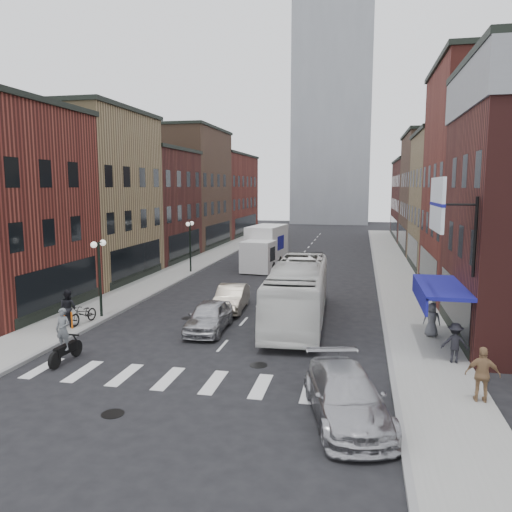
% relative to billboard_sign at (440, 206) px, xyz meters
% --- Properties ---
extents(ground, '(160.00, 160.00, 0.00)m').
position_rel_billboard_sign_xyz_m(ground, '(-8.59, -0.50, -6.13)').
color(ground, black).
rests_on(ground, ground).
extents(sidewalk_left, '(3.00, 74.00, 0.15)m').
position_rel_billboard_sign_xyz_m(sidewalk_left, '(-17.09, 21.50, -6.06)').
color(sidewalk_left, gray).
rests_on(sidewalk_left, ground).
extents(sidewalk_right, '(3.00, 74.00, 0.15)m').
position_rel_billboard_sign_xyz_m(sidewalk_right, '(-0.09, 21.50, -6.06)').
color(sidewalk_right, gray).
rests_on(sidewalk_right, ground).
extents(curb_left, '(0.20, 74.00, 0.16)m').
position_rel_billboard_sign_xyz_m(curb_left, '(-15.59, 21.50, -6.13)').
color(curb_left, gray).
rests_on(curb_left, ground).
extents(curb_right, '(0.20, 74.00, 0.16)m').
position_rel_billboard_sign_xyz_m(curb_right, '(-1.59, 21.50, -6.13)').
color(curb_right, gray).
rests_on(curb_right, ground).
extents(crosswalk_stripes, '(12.00, 2.20, 0.01)m').
position_rel_billboard_sign_xyz_m(crosswalk_stripes, '(-8.59, -3.50, -6.13)').
color(crosswalk_stripes, silver).
rests_on(crosswalk_stripes, ground).
extents(bldg_left_mid_a, '(10.30, 10.20, 12.30)m').
position_rel_billboard_sign_xyz_m(bldg_left_mid_a, '(-23.58, 13.50, 0.02)').
color(bldg_left_mid_a, '#937A51').
rests_on(bldg_left_mid_a, ground).
extents(bldg_left_mid_b, '(10.30, 10.20, 10.30)m').
position_rel_billboard_sign_xyz_m(bldg_left_mid_b, '(-23.58, 23.50, -0.98)').
color(bldg_left_mid_b, '#421A17').
rests_on(bldg_left_mid_b, ground).
extents(bldg_left_far_a, '(10.30, 12.20, 13.30)m').
position_rel_billboard_sign_xyz_m(bldg_left_far_a, '(-23.58, 34.50, 0.52)').
color(bldg_left_far_a, brown).
rests_on(bldg_left_far_a, ground).
extents(bldg_left_far_b, '(10.30, 16.20, 11.30)m').
position_rel_billboard_sign_xyz_m(bldg_left_far_b, '(-23.58, 48.50, -0.48)').
color(bldg_left_far_b, maroon).
rests_on(bldg_left_far_b, ground).
extents(bldg_right_mid_b, '(10.30, 10.20, 11.30)m').
position_rel_billboard_sign_xyz_m(bldg_right_mid_b, '(6.41, 23.50, -0.48)').
color(bldg_right_mid_b, '#937A51').
rests_on(bldg_right_mid_b, ground).
extents(bldg_right_far_a, '(10.30, 12.20, 12.30)m').
position_rel_billboard_sign_xyz_m(bldg_right_far_a, '(6.41, 34.50, 0.02)').
color(bldg_right_far_a, brown).
rests_on(bldg_right_far_a, ground).
extents(bldg_right_far_b, '(10.30, 16.20, 10.30)m').
position_rel_billboard_sign_xyz_m(bldg_right_far_b, '(6.41, 48.50, -0.98)').
color(bldg_right_far_b, '#421A17').
rests_on(bldg_right_far_b, ground).
extents(awning_blue, '(1.80, 5.00, 0.78)m').
position_rel_billboard_sign_xyz_m(awning_blue, '(0.34, 2.00, -3.50)').
color(awning_blue, navy).
rests_on(awning_blue, ground).
extents(billboard_sign, '(1.52, 3.00, 3.70)m').
position_rel_billboard_sign_xyz_m(billboard_sign, '(0.00, 0.00, 0.00)').
color(billboard_sign, black).
rests_on(billboard_sign, ground).
extents(distant_tower, '(14.00, 14.00, 50.00)m').
position_rel_billboard_sign_xyz_m(distant_tower, '(-8.59, 77.50, 18.87)').
color(distant_tower, '#9399A0').
rests_on(distant_tower, ground).
extents(streetlamp_near, '(0.32, 1.22, 4.11)m').
position_rel_billboard_sign_xyz_m(streetlamp_near, '(-15.99, 3.50, -3.22)').
color(streetlamp_near, black).
rests_on(streetlamp_near, ground).
extents(streetlamp_far, '(0.32, 1.22, 4.11)m').
position_rel_billboard_sign_xyz_m(streetlamp_far, '(-15.99, 17.50, -3.22)').
color(streetlamp_far, black).
rests_on(streetlamp_far, ground).
extents(bike_rack, '(0.08, 0.68, 0.80)m').
position_rel_billboard_sign_xyz_m(bike_rack, '(-16.19, 0.80, -5.58)').
color(bike_rack, '#D8590C').
rests_on(bike_rack, sidewalk_left).
extents(box_truck, '(3.01, 8.23, 3.49)m').
position_rel_billboard_sign_xyz_m(box_truck, '(-10.77, 21.48, -4.41)').
color(box_truck, silver).
rests_on(box_truck, ground).
extents(motorcycle_rider, '(0.62, 2.16, 2.20)m').
position_rel_billboard_sign_xyz_m(motorcycle_rider, '(-14.06, -2.79, -5.11)').
color(motorcycle_rider, black).
rests_on(motorcycle_rider, ground).
extents(transit_bus, '(3.04, 11.11, 3.07)m').
position_rel_billboard_sign_xyz_m(transit_bus, '(-5.88, 5.12, -4.60)').
color(transit_bus, silver).
rests_on(transit_bus, ground).
extents(sedan_left_near, '(1.87, 4.29, 1.44)m').
position_rel_billboard_sign_xyz_m(sedan_left_near, '(-9.81, 2.50, -5.41)').
color(sedan_left_near, '#ACADB1').
rests_on(sedan_left_near, ground).
extents(sedan_left_far, '(1.79, 4.33, 1.39)m').
position_rel_billboard_sign_xyz_m(sedan_left_far, '(-9.80, 6.67, -5.44)').
color(sedan_left_far, '#AA9E8A').
rests_on(sedan_left_far, ground).
extents(curb_car, '(3.23, 5.41, 1.47)m').
position_rel_billboard_sign_xyz_m(curb_car, '(-3.13, -5.42, -5.40)').
color(curb_car, '#A9A9AE').
rests_on(curb_car, ground).
extents(parked_bicycle, '(0.91, 1.98, 1.00)m').
position_rel_billboard_sign_xyz_m(parked_bicycle, '(-16.09, 1.97, -5.48)').
color(parked_bicycle, black).
rests_on(parked_bicycle, sidewalk_left).
extents(ped_left_solo, '(0.95, 0.66, 1.80)m').
position_rel_billboard_sign_xyz_m(ped_left_solo, '(-16.58, 1.44, -5.09)').
color(ped_left_solo, black).
rests_on(ped_left_solo, sidewalk_left).
extents(ped_right_a, '(1.03, 0.55, 1.55)m').
position_rel_billboard_sign_xyz_m(ped_right_a, '(0.80, -0.03, -5.21)').
color(ped_right_a, black).
rests_on(ped_right_a, sidewalk_right).
extents(ped_right_b, '(1.08, 0.61, 1.77)m').
position_rel_billboard_sign_xyz_m(ped_right_b, '(1.01, -3.59, -5.10)').
color(ped_right_b, '#916D4A').
rests_on(ped_right_b, sidewalk_right).
extents(ped_right_c, '(0.80, 0.57, 1.54)m').
position_rel_billboard_sign_xyz_m(ped_right_c, '(0.40, 3.32, -5.21)').
color(ped_right_c, '#595B61').
rests_on(ped_right_c, sidewalk_right).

